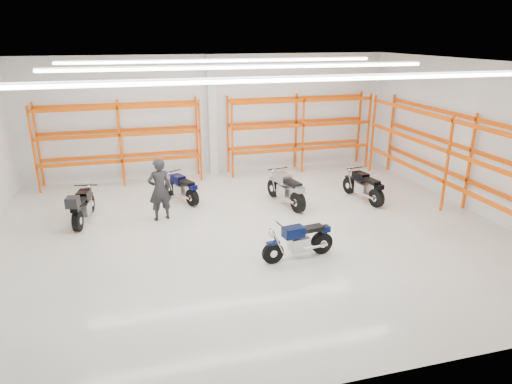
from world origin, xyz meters
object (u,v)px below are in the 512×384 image
object	(u,v)px
motorcycle_back_b	(182,189)
standing_man	(160,190)
motorcycle_back_a	(82,207)
motorcycle_back_d	(364,187)
motorcycle_main	(301,241)
structural_column	(212,116)
motorcycle_back_c	(287,190)

from	to	relation	value
motorcycle_back_b	standing_man	xyz separation A→B (m)	(-0.78, -1.40, 0.50)
motorcycle_back_a	motorcycle_back_d	xyz separation A→B (m)	(8.74, -0.41, -0.04)
motorcycle_main	standing_man	world-z (taller)	standing_man
standing_man	structural_column	size ratio (longest dim) A/B	0.41
motorcycle_back_a	structural_column	world-z (taller)	structural_column
motorcycle_back_c	motorcycle_back_b	bearing A→B (deg)	158.36
motorcycle_main	motorcycle_back_c	xyz separation A→B (m)	(0.83, 3.52, 0.07)
motorcycle_back_d	structural_column	xyz separation A→B (m)	(-4.19, 4.37, 1.79)
motorcycle_main	motorcycle_back_c	world-z (taller)	motorcycle_back_c
standing_man	motorcycle_back_b	bearing A→B (deg)	-133.79
standing_man	structural_column	xyz separation A→B (m)	(2.34, 4.24, 1.32)
motorcycle_back_b	motorcycle_main	bearing A→B (deg)	-63.95
motorcycle_back_b	motorcycle_back_c	xyz separation A→B (m)	(3.17, -1.26, 0.07)
motorcycle_back_b	structural_column	bearing A→B (deg)	61.32
motorcycle_back_b	structural_column	size ratio (longest dim) A/B	0.39
motorcycle_back_b	motorcycle_back_a	bearing A→B (deg)	-159.52
motorcycle_main	motorcycle_back_a	world-z (taller)	motorcycle_back_a
motorcycle_back_d	structural_column	distance (m)	6.31
standing_man	structural_column	bearing A→B (deg)	-133.34
structural_column	motorcycle_back_d	bearing A→B (deg)	-46.15
motorcycle_back_d	structural_column	size ratio (longest dim) A/B	0.45
motorcycle_back_a	motorcycle_back_c	distance (m)	6.16
motorcycle_back_b	motorcycle_back_c	distance (m)	3.41
motorcycle_back_c	structural_column	xyz separation A→B (m)	(-1.61, 4.10, 1.75)
motorcycle_main	standing_man	size ratio (longest dim) A/B	1.02
motorcycle_back_b	motorcycle_back_c	world-z (taller)	motorcycle_back_c
motorcycle_back_a	standing_man	xyz separation A→B (m)	(2.21, -0.28, 0.42)
motorcycle_back_a	motorcycle_back_b	bearing A→B (deg)	20.48
motorcycle_back_d	standing_man	world-z (taller)	standing_man
motorcycle_back_d	motorcycle_back_b	bearing A→B (deg)	165.14
motorcycle_back_d	motorcycle_main	bearing A→B (deg)	-136.40
motorcycle_main	motorcycle_back_b	distance (m)	5.32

